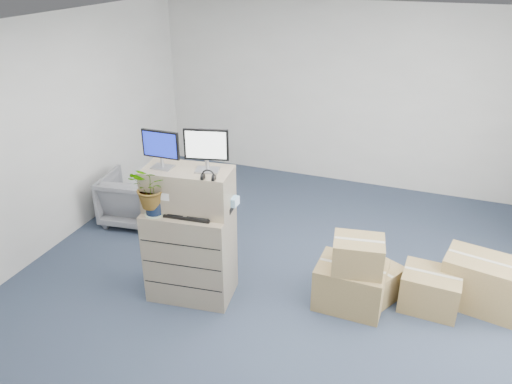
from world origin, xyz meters
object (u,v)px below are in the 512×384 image
filing_cabinet_lower (191,253)px  water_bottle (197,198)px  monitor_right (206,148)px  potted_plant (153,192)px  office_chair (132,196)px  monitor_left (161,147)px  keyboard (189,215)px

filing_cabinet_lower → water_bottle: bearing=21.9°
monitor_right → potted_plant: (-0.48, -0.27, -0.44)m
monitor_right → office_chair: size_ratio=0.56×
filing_cabinet_lower → office_chair: 1.93m
monitor_left → filing_cabinet_lower: bearing=0.7°
filing_cabinet_lower → monitor_right: bearing=15.1°
monitor_right → filing_cabinet_lower: bearing=-171.7°
monitor_left → water_bottle: size_ratio=1.42×
monitor_right → water_bottle: bearing=-177.2°
filing_cabinet_lower → water_bottle: 0.66m
keyboard → monitor_left: bearing=159.1°
filing_cabinet_lower → keyboard: 0.54m
water_bottle → monitor_right: bearing=16.4°
office_chair → potted_plant: bearing=124.6°
monitor_left → water_bottle: 0.62m
monitor_left → keyboard: (0.32, -0.09, -0.65)m
filing_cabinet_lower → monitor_right: 1.22m
office_chair → water_bottle: bearing=137.1°
monitor_left → potted_plant: bearing=-99.0°
water_bottle → office_chair: 2.12m
filing_cabinet_lower → office_chair: size_ratio=1.34×
filing_cabinet_lower → monitor_left: 1.20m
potted_plant → office_chair: potted_plant is taller
filing_cabinet_lower → monitor_right: (0.20, 0.08, 1.20)m
monitor_left → monitor_right: bearing=10.3°
water_bottle → monitor_left: bearing=-170.9°
keyboard → filing_cabinet_lower: bearing=120.2°
potted_plant → office_chair: size_ratio=0.67×
filing_cabinet_lower → office_chair: filing_cabinet_lower is taller
water_bottle → filing_cabinet_lower: bearing=-151.2°
monitor_left → monitor_right: (0.45, 0.09, 0.02)m
monitor_right → potted_plant: bearing=-164.4°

